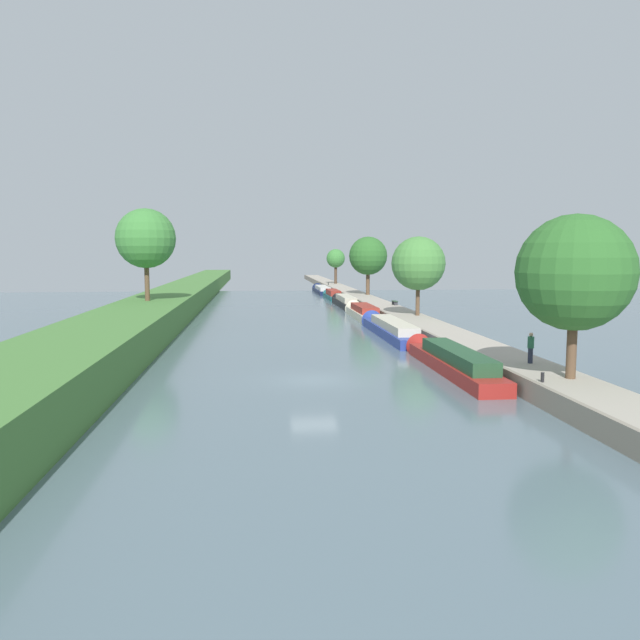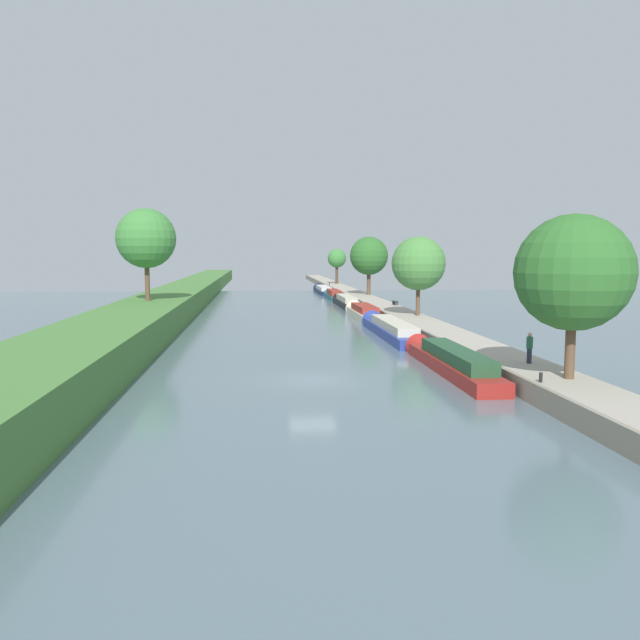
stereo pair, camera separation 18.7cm
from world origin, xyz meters
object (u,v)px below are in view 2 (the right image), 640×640
narrowboat_blue (389,328)px  mooring_bollard_far (329,284)px  narrowboat_red (450,361)px  narrowboat_teal (333,295)px  narrowboat_navy (323,290)px  narrowboat_cream (363,312)px  person_walking (530,347)px  mooring_bollard_near (541,377)px  park_bench (395,302)px  narrowboat_black (345,302)px

narrowboat_blue → mooring_bollard_far: size_ratio=36.70×
narrowboat_blue → narrowboat_red: bearing=-89.2°
narrowboat_teal → mooring_bollard_far: size_ratio=24.13×
narrowboat_navy → mooring_bollard_far: bearing=73.7°
narrowboat_cream → person_walking: person_walking is taller
narrowboat_red → narrowboat_teal: 57.37m
narrowboat_blue → mooring_bollard_near: (2.00, -23.89, 0.62)m
mooring_bollard_far → mooring_bollard_near: bearing=-90.0°
person_walking → mooring_bollard_far: bearing=91.1°
narrowboat_red → mooring_bollard_far: bearing=88.7°
narrowboat_cream → park_bench: size_ratio=8.01×
narrowboat_red → park_bench: 34.48m
narrowboat_teal → narrowboat_red: bearing=-90.0°
mooring_bollard_near → narrowboat_black: bearing=91.9°
narrowboat_red → park_bench: narrowboat_red is taller
narrowboat_cream → narrowboat_black: 14.08m
narrowboat_red → mooring_bollard_near: narrowboat_red is taller
mooring_bollard_near → mooring_bollard_far: (0.00, 86.16, 0.00)m
narrowboat_navy → narrowboat_cream: bearing=-89.9°
narrowboat_cream → park_bench: park_bench is taller
narrowboat_blue → person_walking: bearing=-79.4°
narrowboat_red → narrowboat_navy: size_ratio=0.96×
mooring_bollard_near → park_bench: (2.52, 42.26, 0.12)m
narrowboat_teal → mooring_bollard_near: size_ratio=24.13×
narrowboat_blue → park_bench: 18.93m
narrowboat_teal → mooring_bollard_far: mooring_bollard_far is taller
narrowboat_navy → mooring_bollard_far: 6.80m
narrowboat_red → mooring_bollard_far: 78.12m
narrowboat_red → park_bench: (4.29, 34.21, 0.70)m
narrowboat_blue → narrowboat_navy: bearing=89.9°
narrowboat_red → narrowboat_black: narrowboat_red is taller
narrowboat_navy → mooring_bollard_near: mooring_bollard_near is taller
park_bench → mooring_bollard_near: bearing=-93.4°
narrowboat_navy → mooring_bollard_far: mooring_bollard_far is taller
narrowboat_teal → narrowboat_black: bearing=-89.9°
narrowboat_red → narrowboat_blue: narrowboat_red is taller
park_bench → narrowboat_cream: bearing=-138.9°
narrowboat_red → narrowboat_teal: bearing=90.0°
narrowboat_blue → narrowboat_black: narrowboat_black is taller
narrowboat_navy → narrowboat_black: bearing=-89.7°
mooring_bollard_near → narrowboat_red: bearing=102.4°
narrowboat_black → person_walking: (3.32, -47.74, 1.26)m
narrowboat_cream → narrowboat_navy: 41.21m
mooring_bollard_far → narrowboat_black: bearing=-93.0°
narrowboat_red → mooring_bollard_near: bearing=-77.6°
mooring_bollard_near → narrowboat_blue: bearing=94.8°
narrowboat_blue → narrowboat_teal: (0.23, 41.53, -0.02)m
narrowboat_blue → mooring_bollard_near: bearing=-85.2°
narrowboat_red → person_walking: (3.34, -3.26, 1.23)m
person_walking → mooring_bollard_near: person_walking is taller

